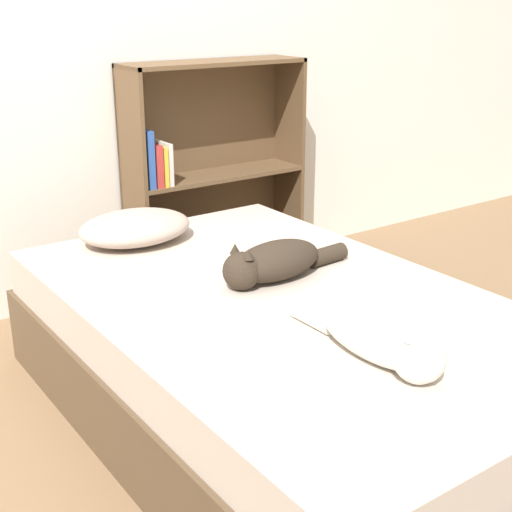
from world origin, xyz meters
TOP-DOWN VIEW (x-y plane):
  - ground_plane at (0.00, 0.00)m, footprint 8.00×8.00m
  - wall_back at (0.00, 1.42)m, footprint 8.00×0.06m
  - bed at (0.00, 0.00)m, footprint 1.22×1.99m
  - pillow at (-0.14, 0.79)m, footprint 0.46×0.35m
  - cat_light at (-0.05, -0.51)m, footprint 0.14×0.56m
  - cat_dark at (0.07, 0.14)m, footprint 0.54×0.20m
  - bookshelf at (0.52, 1.30)m, footprint 0.93×0.26m

SIDE VIEW (x-z plane):
  - ground_plane at x=0.00m, z-range 0.00..0.00m
  - bed at x=0.00m, z-range 0.00..0.46m
  - cat_light at x=-0.05m, z-range 0.44..0.60m
  - pillow at x=-0.14m, z-range 0.46..0.59m
  - cat_dark at x=0.07m, z-range 0.45..0.60m
  - bookshelf at x=0.52m, z-range 0.01..1.11m
  - wall_back at x=0.00m, z-range 0.00..2.50m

